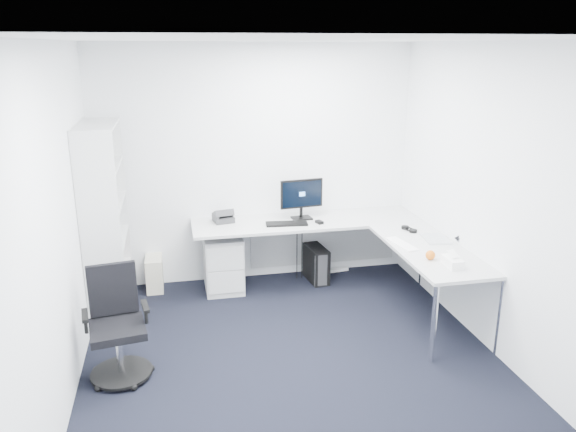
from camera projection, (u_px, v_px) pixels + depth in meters
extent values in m
plane|color=black|center=(296.00, 369.00, 4.81)|extent=(4.20, 4.20, 0.00)
plane|color=white|center=(298.00, 39.00, 4.02)|extent=(4.20, 4.20, 0.00)
cube|color=white|center=(256.00, 165.00, 6.38)|extent=(3.60, 0.02, 2.70)
cube|color=white|center=(404.00, 358.00, 2.45)|extent=(3.60, 0.02, 2.70)
cube|color=white|center=(55.00, 234.00, 4.06)|extent=(0.02, 4.20, 2.70)
cube|color=white|center=(503.00, 206.00, 4.77)|extent=(0.02, 4.20, 2.70)
cube|color=#B2B4B5|center=(223.00, 262.00, 6.30)|extent=(0.42, 0.52, 0.64)
cube|color=black|center=(316.00, 264.00, 6.57)|extent=(0.24, 0.44, 0.41)
cube|color=beige|center=(155.00, 272.00, 6.36)|extent=(0.18, 0.41, 0.38)
cube|color=white|center=(336.00, 270.00, 6.88)|extent=(0.32, 0.10, 0.04)
cube|color=black|center=(287.00, 224.00, 6.16)|extent=(0.47, 0.21, 0.02)
cube|color=black|center=(319.00, 222.00, 6.20)|extent=(0.08, 0.11, 0.03)
cube|color=white|center=(402.00, 244.00, 5.54)|extent=(0.19, 0.44, 0.01)
sphere|color=orange|center=(430.00, 255.00, 5.15)|extent=(0.09, 0.09, 0.09)
cube|color=white|center=(452.00, 262.00, 4.99)|extent=(0.13, 0.23, 0.08)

